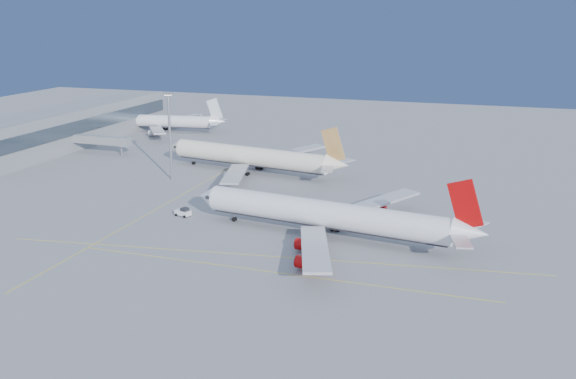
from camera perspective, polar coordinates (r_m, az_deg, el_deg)
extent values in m
plane|color=slate|center=(146.07, -1.17, -5.10)|extent=(500.00, 500.00, 0.00)
cube|color=gray|center=(271.20, -18.37, 5.44)|extent=(18.00, 110.00, 15.00)
cube|color=#3F4C59|center=(265.59, -16.79, 5.70)|extent=(0.40, 107.80, 5.00)
cube|color=gray|center=(249.65, -16.38, 4.25)|extent=(22.00, 3.00, 3.00)
cylinder|color=gray|center=(245.18, -14.60, 3.56)|extent=(0.70, 0.70, 5.20)
cube|color=gray|center=(243.60, -14.25, 4.13)|extent=(3.20, 3.60, 3.40)
cube|color=yellow|center=(132.26, -1.16, -7.37)|extent=(90.00, 0.18, 0.02)
cube|color=yellow|center=(140.81, -1.99, -5.91)|extent=(118.86, 16.88, 0.02)
cube|color=yellow|center=(187.73, -9.62, -0.58)|extent=(0.18, 140.00, 0.02)
cylinder|color=white|center=(151.11, 3.23, -2.16)|extent=(60.57, 14.55, 6.24)
cone|color=white|center=(166.01, -7.13, -0.62)|extent=(5.66, 6.86, 6.24)
cone|color=white|center=(141.77, 15.95, -3.70)|extent=(8.29, 6.92, 5.93)
cube|color=black|center=(164.74, -6.54, -0.49)|extent=(2.53, 6.11, 0.75)
cube|color=#B7B7BC|center=(134.47, 2.40, -5.21)|extent=(14.93, 31.40, 0.59)
cube|color=#B7B7BC|center=(165.36, 7.37, -1.31)|extent=(22.04, 28.99, 0.59)
cube|color=#AD0708|center=(140.22, 15.48, -1.28)|extent=(8.27, 1.63, 11.39)
cylinder|color=gray|center=(163.08, -4.79, -2.24)|extent=(0.26, 0.26, 2.48)
cylinder|color=black|center=(163.46, -4.78, -2.65)|extent=(1.28, 0.91, 1.18)
cylinder|color=gray|center=(148.07, 2.91, -4.07)|extent=(0.34, 0.34, 2.48)
cylinder|color=black|center=(148.49, 2.91, -4.52)|extent=(1.31, 1.12, 1.18)
cylinder|color=gray|center=(155.76, 4.22, -3.09)|extent=(0.34, 0.34, 2.48)
cylinder|color=black|center=(156.16, 4.21, -3.52)|extent=(1.31, 1.12, 1.18)
cylinder|color=#AD0708|center=(141.65, 1.71, -4.97)|extent=(5.49, 3.38, 2.69)
cylinder|color=#AD0708|center=(131.95, 1.81, -6.56)|extent=(5.49, 3.38, 2.69)
cylinder|color=#AD0708|center=(162.33, 5.23, -2.32)|extent=(5.49, 3.38, 2.69)
cylinder|color=#AD0708|center=(169.28, 7.83, -1.65)|extent=(5.49, 3.38, 2.69)
cylinder|color=#EFE5CC|center=(211.83, -3.43, 3.00)|extent=(55.98, 15.39, 6.11)
cone|color=#EFE5CC|center=(228.81, -9.92, 3.74)|extent=(5.78, 6.83, 6.11)
cone|color=#EFE5CC|center=(197.35, 4.43, 2.23)|extent=(8.37, 6.98, 5.81)
cube|color=black|center=(227.45, -9.52, 3.85)|extent=(2.67, 6.01, 0.75)
cube|color=#B7B7BC|center=(195.68, -4.71, 1.41)|extent=(13.74, 30.36, 0.59)
cube|color=#B7B7BC|center=(223.93, -0.04, 3.28)|extent=(21.99, 27.61, 0.59)
cube|color=#D79A50|center=(196.69, 4.03, 3.98)|extent=(8.21, 1.86, 11.34)
cylinder|color=gray|center=(225.20, -8.39, 2.65)|extent=(0.26, 0.26, 2.47)
cylinder|color=black|center=(225.47, -8.38, 2.35)|extent=(1.29, 0.94, 1.18)
cylinder|color=gray|center=(208.54, -3.79, 1.75)|extent=(0.34, 0.34, 2.47)
cylinder|color=black|center=(208.83, -3.78, 1.42)|extent=(1.32, 1.15, 1.18)
cylinder|color=gray|center=(215.74, -2.57, 2.24)|extent=(0.34, 0.34, 2.47)
cylinder|color=black|center=(216.03, -2.57, 1.92)|extent=(1.32, 1.15, 1.18)
cylinder|color=#B7B7BC|center=(200.24, -4.97, 1.14)|extent=(5.52, 3.51, 2.68)
cylinder|color=#B7B7BC|center=(223.24, -1.10, 2.71)|extent=(5.52, 3.51, 2.68)
cylinder|color=white|center=(289.92, -11.35, 6.00)|extent=(47.20, 12.28, 5.26)
cone|color=white|center=(300.00, -15.93, 6.02)|extent=(4.97, 5.83, 5.26)
cone|color=white|center=(281.37, -6.23, 6.04)|extent=(7.25, 5.93, 4.99)
cube|color=black|center=(299.15, -15.63, 6.13)|extent=(2.24, 5.16, 0.66)
cube|color=#B7B7BC|center=(275.53, -11.54, 5.19)|extent=(18.40, 23.60, 0.52)
cube|color=#B7B7BC|center=(301.86, -9.60, 6.18)|extent=(12.16, 25.64, 0.52)
cube|color=silver|center=(280.95, -6.54, 7.09)|extent=(7.20, 1.51, 9.93)
cylinder|color=gray|center=(297.86, -14.79, 5.41)|extent=(0.23, 0.23, 2.16)
cylinder|color=black|center=(298.05, -14.77, 5.21)|extent=(1.12, 0.81, 1.03)
cylinder|color=gray|center=(286.67, -11.40, 5.24)|extent=(0.30, 0.30, 2.16)
cylinder|color=black|center=(286.86, -11.39, 5.03)|extent=(1.15, 0.99, 1.03)
cylinder|color=gray|center=(293.57, -10.88, 5.51)|extent=(0.30, 0.30, 2.16)
cylinder|color=black|center=(293.76, -10.87, 5.30)|extent=(1.15, 0.99, 1.03)
cylinder|color=#B7B7BC|center=(279.12, -11.85, 4.94)|extent=(4.81, 3.00, 2.35)
cylinder|color=#B7B7BC|center=(300.68, -10.22, 5.77)|extent=(4.81, 3.00, 2.35)
cube|color=white|center=(169.31, -9.32, -2.04)|extent=(4.49, 3.00, 1.23)
cube|color=black|center=(168.64, -9.17, -1.77)|extent=(2.02, 2.10, 0.93)
cylinder|color=black|center=(169.66, -9.91, -2.23)|extent=(0.79, 0.52, 0.72)
cylinder|color=black|center=(171.17, -9.43, -2.05)|extent=(0.79, 0.52, 0.72)
cylinder|color=black|center=(167.80, -9.18, -2.40)|extent=(0.79, 0.52, 0.72)
cylinder|color=black|center=(169.33, -8.70, -2.21)|extent=(0.79, 0.52, 0.72)
cylinder|color=gray|center=(203.65, -10.44, 4.55)|extent=(0.76, 0.76, 27.03)
cube|color=gray|center=(201.53, -10.63, 8.39)|extent=(2.38, 2.38, 0.54)
cube|color=white|center=(201.58, -10.62, 8.26)|extent=(1.73, 1.73, 0.27)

